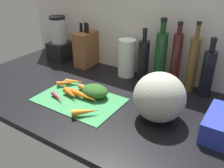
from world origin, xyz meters
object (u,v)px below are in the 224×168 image
(bottle_0, at_px, (143,60))
(blender_appliance, at_px, (59,41))
(carrot_3, at_px, (71,94))
(knife_block, at_px, (86,49))
(winter_squash, at_px, (159,97))
(paper_towel_roll, at_px, (127,58))
(carrot_4, at_px, (58,97))
(carrot_5, at_px, (88,90))
(carrot_2, at_px, (86,112))
(bottle_1, at_px, (160,58))
(cutting_board, at_px, (79,99))
(bottle_3, at_px, (193,64))
(bottle_2, at_px, (176,60))
(carrot_1, at_px, (67,83))
(carrot_6, at_px, (75,81))
(carrot_0, at_px, (84,96))
(bottle_4, at_px, (208,73))

(bottle_0, bearing_deg, blender_appliance, -179.78)
(carrot_3, xyz_separation_m, knife_block, (-0.21, 0.39, 0.09))
(winter_squash, bearing_deg, bottle_0, 126.63)
(blender_appliance, relative_size, paper_towel_roll, 1.35)
(carrot_4, relative_size, carrot_5, 0.81)
(carrot_2, bearing_deg, bottle_1, 73.69)
(cutting_board, distance_m, bottle_3, 0.61)
(knife_block, bearing_deg, bottle_2, 1.83)
(carrot_3, distance_m, carrot_4, 0.07)
(carrot_5, relative_size, blender_appliance, 0.45)
(carrot_1, relative_size, bottle_3, 0.30)
(bottle_0, bearing_deg, knife_block, 179.13)
(winter_squash, xyz_separation_m, bottle_0, (-0.23, 0.31, 0.02))
(carrot_6, relative_size, knife_block, 0.36)
(winter_squash, distance_m, bottle_0, 0.39)
(bottle_0, height_order, bottle_1, bottle_1)
(cutting_board, height_order, carrot_4, carrot_4)
(cutting_board, bearing_deg, carrot_0, 27.30)
(bottle_1, bearing_deg, bottle_3, 6.26)
(carrot_6, bearing_deg, carrot_4, -76.76)
(knife_block, bearing_deg, winter_squash, -26.14)
(carrot_5, distance_m, bottle_0, 0.36)
(carrot_2, relative_size, bottle_0, 0.42)
(cutting_board, xyz_separation_m, carrot_1, (-0.15, 0.08, 0.02))
(bottle_0, bearing_deg, carrot_1, -136.20)
(carrot_1, distance_m, carrot_4, 0.15)
(carrot_2, distance_m, carrot_4, 0.21)
(bottle_2, xyz_separation_m, bottle_3, (0.09, 0.00, -0.00))
(carrot_3, bearing_deg, bottle_1, 51.88)
(carrot_1, relative_size, carrot_5, 0.83)
(cutting_board, bearing_deg, carrot_2, -38.24)
(carrot_2, distance_m, knife_block, 0.61)
(carrot_0, height_order, bottle_2, bottle_2)
(winter_squash, xyz_separation_m, blender_appliance, (-0.88, 0.31, 0.02))
(carrot_4, relative_size, bottle_3, 0.29)
(carrot_4, distance_m, knife_block, 0.49)
(carrot_3, xyz_separation_m, winter_squash, (0.44, 0.07, 0.08))
(bottle_1, distance_m, bottle_3, 0.17)
(carrot_4, bearing_deg, carrot_3, 54.53)
(winter_squash, height_order, bottle_1, bottle_1)
(carrot_1, height_order, blender_appliance, blender_appliance)
(carrot_3, xyz_separation_m, blender_appliance, (-0.43, 0.38, 0.10))
(carrot_1, height_order, carrot_2, carrot_2)
(bottle_1, relative_size, bottle_2, 1.04)
(cutting_board, distance_m, bottle_0, 0.43)
(blender_appliance, distance_m, bottle_3, 0.91)
(carrot_2, bearing_deg, carrot_0, 132.32)
(carrot_5, distance_m, paper_towel_roll, 0.33)
(blender_appliance, height_order, bottle_2, bottle_2)
(knife_block, height_order, bottle_4, bottle_4)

